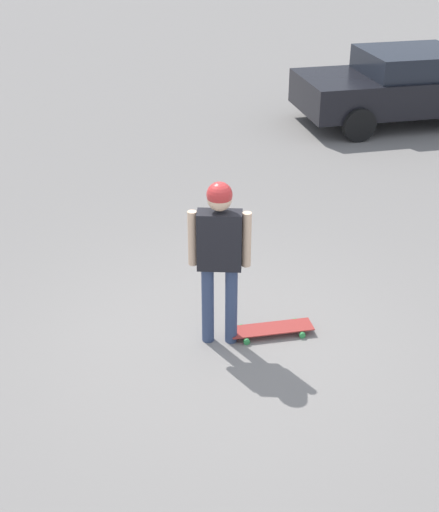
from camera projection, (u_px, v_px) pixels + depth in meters
ground_plane at (220, 340)px, 7.52m from camera, size 220.00×220.00×0.00m
person at (220, 246)px, 6.99m from camera, size 0.39×0.55×1.79m
skateboard at (271, 329)px, 7.59m from camera, size 0.79×0.80×0.08m
car_parked_near at (404, 85)px, 13.87m from camera, size 4.19×4.14×1.40m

